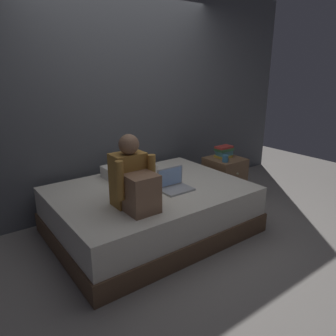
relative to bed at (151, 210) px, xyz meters
The scene contains 9 objects.
ground_plane 0.44m from the bed, 56.31° to the right, with size 8.00×8.00×0.00m, color gray.
wall_back 1.44m from the bed, 77.47° to the left, with size 5.60×0.10×2.70m, color #4C4F54.
bed is the anchor object (origin of this frame).
nightstand 1.31m from the bed, ahead, with size 0.44×0.46×0.56m.
person_sitting 0.70m from the bed, 140.29° to the right, with size 0.39×0.44×0.66m.
laptop 0.40m from the bed, 48.42° to the right, with size 0.32×0.23×0.22m.
pillow 0.55m from the bed, 88.36° to the left, with size 0.56×0.36×0.13m, color silver.
book_stack 1.39m from the bed, ahead, with size 0.24×0.16×0.16m.
mug 1.22m from the bed, ahead, with size 0.08×0.08×0.09m, color teal.
Camera 1 is at (-1.90, -2.29, 1.70)m, focal length 33.91 mm.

